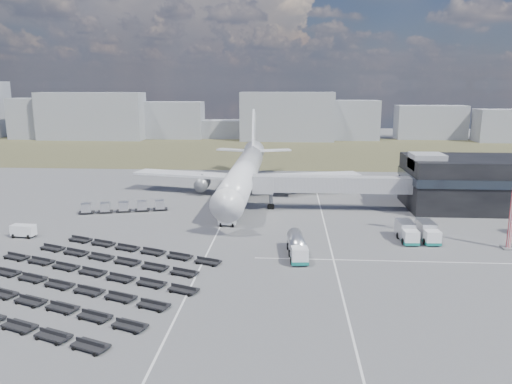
{
  "coord_description": "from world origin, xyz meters",
  "views": [
    {
      "loc": [
        9.62,
        -74.43,
        23.82
      ],
      "look_at": [
        3.47,
        17.54,
        4.0
      ],
      "focal_mm": 35.0,
      "sensor_mm": 36.0,
      "label": 1
    }
  ],
  "objects": [
    {
      "name": "grass_strip",
      "position": [
        0.0,
        110.0,
        0.01
      ],
      "size": [
        420.0,
        90.0,
        0.01
      ],
      "primitive_type": "cube",
      "color": "#49482B",
      "rests_on": "ground"
    },
    {
      "name": "terminal",
      "position": [
        47.77,
        23.96,
        5.25
      ],
      "size": [
        30.4,
        16.4,
        11.0
      ],
      "color": "black",
      "rests_on": "ground"
    },
    {
      "name": "fuel_tanker",
      "position": [
        10.95,
        -6.86,
        1.48
      ],
      "size": [
        3.06,
        9.33,
        2.96
      ],
      "rotation": [
        0.0,
        0.0,
        0.08
      ],
      "color": "white",
      "rests_on": "ground"
    },
    {
      "name": "ground",
      "position": [
        0.0,
        0.0,
        0.0
      ],
      "size": [
        420.0,
        420.0,
        0.0
      ],
      "primitive_type": "plane",
      "color": "#565659",
      "rests_on": "ground"
    },
    {
      "name": "uld_row",
      "position": [
        -21.79,
        16.14,
        1.08
      ],
      "size": [
        16.32,
        5.83,
        1.8
      ],
      "rotation": [
        0.0,
        0.0,
        0.26
      ],
      "color": "black",
      "rests_on": "ground"
    },
    {
      "name": "catering_truck",
      "position": [
        15.33,
        39.47,
        1.51
      ],
      "size": [
        3.86,
        6.81,
        2.94
      ],
      "rotation": [
        0.0,
        0.0,
        0.2
      ],
      "color": "white",
      "rests_on": "ground"
    },
    {
      "name": "baggage_dollies",
      "position": [
        -17.06,
        -17.89,
        0.41
      ],
      "size": [
        37.18,
        34.88,
        0.83
      ],
      "rotation": [
        0.0,
        0.0,
        -0.37
      ],
      "color": "black",
      "rests_on": "ground"
    },
    {
      "name": "skyline",
      "position": [
        -27.72,
        148.34,
        8.97
      ],
      "size": [
        295.17,
        25.54,
        25.45
      ],
      "color": "#8F929C",
      "rests_on": "ground"
    },
    {
      "name": "jet_bridge",
      "position": [
        15.9,
        20.42,
        5.05
      ],
      "size": [
        30.3,
        3.8,
        7.05
      ],
      "color": "#939399",
      "rests_on": "ground"
    },
    {
      "name": "utility_van",
      "position": [
        -32.53,
        -0.68,
        1.02
      ],
      "size": [
        3.86,
        2.01,
        2.03
      ],
      "primitive_type": "cube",
      "rotation": [
        0.0,
        0.0,
        -0.09
      ],
      "color": "white",
      "rests_on": "ground"
    },
    {
      "name": "airliner",
      "position": [
        0.0,
        32.38,
        5.29
      ],
      "size": [
        51.59,
        64.53,
        17.62
      ],
      "color": "white",
      "rests_on": "ground"
    },
    {
      "name": "lane_markings",
      "position": [
        9.77,
        3.0,
        0.01
      ],
      "size": [
        47.12,
        110.0,
        0.01
      ],
      "color": "silver",
      "rests_on": "ground"
    },
    {
      "name": "pushback_tug",
      "position": [
        -0.84,
        8.0,
        0.7
      ],
      "size": [
        3.1,
        1.82,
        1.39
      ],
      "primitive_type": "cube",
      "rotation": [
        0.0,
        0.0,
        -0.04
      ],
      "color": "white",
      "rests_on": "ground"
    },
    {
      "name": "service_trucks_near",
      "position": [
        29.72,
        1.66,
        1.45
      ],
      "size": [
        5.82,
        6.86,
        2.66
      ],
      "rotation": [
        0.0,
        0.0,
        0.05
      ],
      "color": "white",
      "rests_on": "ground"
    }
  ]
}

